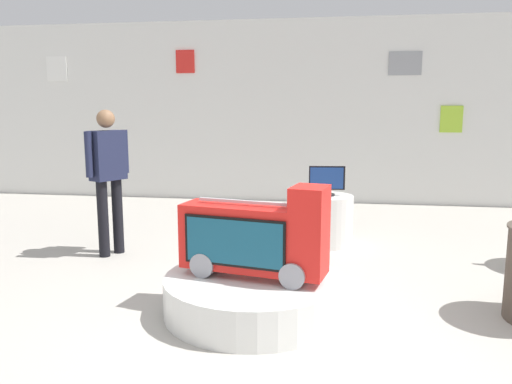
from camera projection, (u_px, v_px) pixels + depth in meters
The scene contains 7 objects.
ground_plane at pixel (271, 330), 3.83m from camera, with size 30.00×30.00×0.00m, color #B2ADA3.
back_wall_display at pixel (310, 112), 8.85m from camera, with size 12.67×0.13×3.18m.
main_display_pedestal at pixel (253, 294), 4.14m from camera, with size 1.46×1.46×0.31m, color silver.
novelty_firetruck_tv at pixel (256, 239), 4.05m from camera, with size 1.23×0.57×0.77m.
display_pedestal_center_rear at pixel (326, 220), 6.21m from camera, with size 0.66×0.66×0.61m, color silver.
tv_on_center_rear at pixel (327, 180), 6.12m from camera, with size 0.44×0.20×0.36m.
shopper_browsing_near_truck at pixel (108, 171), 5.65m from camera, with size 0.36×0.50×1.65m.
Camera 1 is at (0.45, -3.58, 1.67)m, focal length 35.35 mm.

